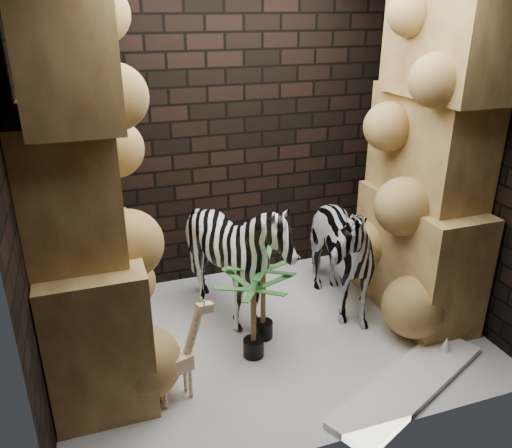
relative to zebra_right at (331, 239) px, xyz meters
name	(u,v)px	position (x,y,z in m)	size (l,w,h in m)	color
floor	(271,336)	(-0.69, -0.29, -0.70)	(3.50, 3.50, 0.00)	silver
wall_back	(227,134)	(-0.69, 0.96, 0.80)	(3.50, 3.50, 0.00)	black
wall_front	(355,234)	(-0.69, -1.54, 0.80)	(3.50, 3.50, 0.00)	black
wall_left	(23,196)	(-2.44, -0.29, 0.80)	(3.00, 3.00, 0.00)	black
wall_right	(463,151)	(1.06, -0.29, 0.80)	(3.00, 3.00, 0.00)	black
rock_pillar_left	(79,190)	(-2.09, -0.29, 0.80)	(0.68, 1.30, 3.00)	tan
rock_pillar_right	(431,154)	(0.73, -0.29, 0.80)	(0.58, 1.25, 3.00)	tan
zebra_right	(331,239)	(0.00, 0.00, 0.00)	(0.64, 1.18, 1.39)	white
zebra_left	(237,265)	(-0.89, 0.01, -0.12)	(1.03, 1.28, 1.16)	white
giraffe_toy	(173,356)	(-1.61, -0.80, -0.31)	(0.40, 0.13, 0.78)	beige
palm_front	(263,299)	(-0.75, -0.27, -0.32)	(0.36, 0.36, 0.75)	#135D1E
palm_back	(253,318)	(-0.91, -0.49, -0.34)	(0.36, 0.36, 0.72)	#135D1E
surfboard	(409,384)	(0.07, -1.24, -0.67)	(1.58, 0.39, 0.05)	white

